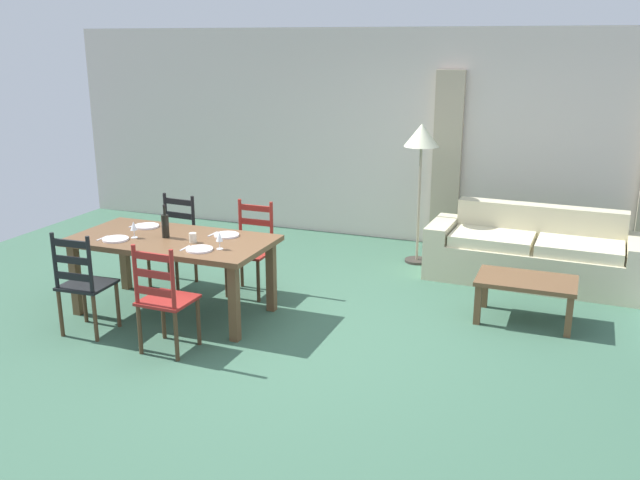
% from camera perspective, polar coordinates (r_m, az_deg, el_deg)
% --- Properties ---
extents(ground_plane, '(9.60, 9.60, 0.02)m').
position_cam_1_polar(ground_plane, '(6.34, -1.32, -7.59)').
color(ground_plane, '#375D47').
extents(wall_far, '(9.60, 0.16, 2.70)m').
position_cam_1_polar(wall_far, '(9.02, 6.73, 8.48)').
color(wall_far, beige).
rests_on(wall_far, ground_plane).
extents(curtain_panel_left, '(0.35, 0.08, 2.20)m').
position_cam_1_polar(curtain_panel_left, '(8.79, 10.43, 6.47)').
color(curtain_panel_left, tan).
rests_on(curtain_panel_left, ground_plane).
extents(dining_table, '(1.90, 0.96, 0.75)m').
position_cam_1_polar(dining_table, '(6.68, -12.11, -0.55)').
color(dining_table, brown).
rests_on(dining_table, ground_plane).
extents(dining_chair_near_left, '(0.44, 0.42, 0.96)m').
position_cam_1_polar(dining_chair_near_left, '(6.46, -18.97, -3.42)').
color(dining_chair_near_left, black).
rests_on(dining_chair_near_left, ground_plane).
extents(dining_chair_near_right, '(0.43, 0.41, 0.96)m').
position_cam_1_polar(dining_chair_near_right, '(5.90, -12.76, -4.76)').
color(dining_chair_near_right, maroon).
rests_on(dining_chair_near_right, ground_plane).
extents(dining_chair_far_left, '(0.44, 0.42, 0.96)m').
position_cam_1_polar(dining_chair_far_left, '(7.55, -11.96, -0.06)').
color(dining_chair_far_left, black).
rests_on(dining_chair_far_left, ground_plane).
extents(dining_chair_far_right, '(0.42, 0.40, 0.96)m').
position_cam_1_polar(dining_chair_far_right, '(7.15, -5.69, -0.70)').
color(dining_chair_far_right, maroon).
rests_on(dining_chair_far_right, ground_plane).
extents(dinner_plate_near_left, '(0.24, 0.24, 0.02)m').
position_cam_1_polar(dinner_plate_near_left, '(6.72, -16.53, 0.07)').
color(dinner_plate_near_left, white).
rests_on(dinner_plate_near_left, dining_table).
extents(fork_near_left, '(0.02, 0.17, 0.01)m').
position_cam_1_polar(fork_near_left, '(6.81, -17.53, 0.15)').
color(fork_near_left, silver).
rests_on(fork_near_left, dining_table).
extents(dinner_plate_near_right, '(0.24, 0.24, 0.02)m').
position_cam_1_polar(dinner_plate_near_right, '(6.22, -9.92, -0.76)').
color(dinner_plate_near_right, white).
rests_on(dinner_plate_near_right, dining_table).
extents(fork_near_right, '(0.02, 0.17, 0.01)m').
position_cam_1_polar(fork_near_right, '(6.30, -11.09, -0.67)').
color(fork_near_right, silver).
rests_on(fork_near_right, dining_table).
extents(dinner_plate_far_left, '(0.24, 0.24, 0.02)m').
position_cam_1_polar(dinner_plate_far_left, '(7.10, -14.11, 1.12)').
color(dinner_plate_far_left, white).
rests_on(dinner_plate_far_left, dining_table).
extents(fork_far_left, '(0.02, 0.17, 0.01)m').
position_cam_1_polar(fork_far_left, '(7.19, -15.09, 1.18)').
color(fork_far_left, silver).
rests_on(fork_far_left, dining_table).
extents(dinner_plate_far_right, '(0.24, 0.24, 0.02)m').
position_cam_1_polar(dinner_plate_far_right, '(6.64, -7.72, 0.41)').
color(dinner_plate_far_right, white).
rests_on(dinner_plate_far_right, dining_table).
extents(fork_far_right, '(0.02, 0.17, 0.01)m').
position_cam_1_polar(fork_far_right, '(6.71, -8.85, 0.49)').
color(fork_far_right, silver).
rests_on(fork_far_right, dining_table).
extents(wine_bottle, '(0.07, 0.07, 0.32)m').
position_cam_1_polar(wine_bottle, '(6.66, -12.66, 1.19)').
color(wine_bottle, black).
rests_on(wine_bottle, dining_table).
extents(wine_glass_near_left, '(0.06, 0.06, 0.16)m').
position_cam_1_polar(wine_glass_near_left, '(6.72, -15.14, 1.08)').
color(wine_glass_near_left, white).
rests_on(wine_glass_near_left, dining_table).
extents(wine_glass_near_right, '(0.06, 0.06, 0.16)m').
position_cam_1_polar(wine_glass_near_right, '(6.19, -8.31, 0.22)').
color(wine_glass_near_right, white).
rests_on(wine_glass_near_right, dining_table).
extents(coffee_cup_primary, '(0.07, 0.07, 0.09)m').
position_cam_1_polar(coffee_cup_primary, '(6.46, -10.46, 0.19)').
color(coffee_cup_primary, beige).
rests_on(coffee_cup_primary, dining_table).
extents(couch, '(2.31, 0.88, 0.80)m').
position_cam_1_polar(couch, '(7.88, 17.34, -1.19)').
color(couch, beige).
rests_on(couch, ground_plane).
extents(coffee_table, '(0.90, 0.56, 0.42)m').
position_cam_1_polar(coffee_table, '(6.70, 16.66, -3.61)').
color(coffee_table, brown).
rests_on(coffee_table, ground_plane).
extents(standing_lamp, '(0.40, 0.40, 1.64)m').
position_cam_1_polar(standing_lamp, '(8.00, 8.37, 7.87)').
color(standing_lamp, '#332D28').
rests_on(standing_lamp, ground_plane).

